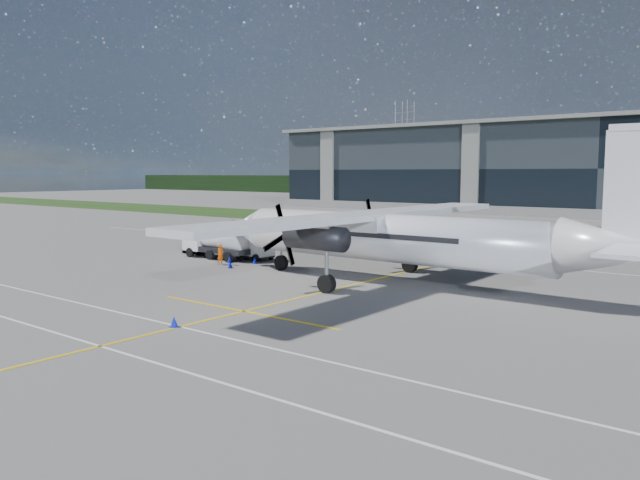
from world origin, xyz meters
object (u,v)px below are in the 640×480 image
Objects in this scene: pylon_west at (404,148)px; safety_cone_portwing at (174,322)px; baggage_tug at (255,248)px; safety_cone_stbdwing at (472,252)px; safety_cone_nose_port at (230,265)px; ground_crew_person at (220,253)px; turboprop_aircraft at (403,210)px; fuel_tanker_truck at (214,242)px; safety_cone_nose_stbd at (255,260)px; safety_cone_fwd at (229,260)px.

pylon_west is 60.00× the size of safety_cone_portwing.
baggage_tug is 6.05× the size of safety_cone_stbdwing.
ground_crew_person is at bearing 157.70° from safety_cone_nose_port.
pylon_west reaches higher than ground_crew_person.
turboprop_aircraft is 18.88m from fuel_tanker_truck.
turboprop_aircraft is 14.32m from safety_cone_nose_stbd.
fuel_tanker_truck is 13.66× the size of safety_cone_nose_port.
safety_cone_nose_stbd is (-13.59, 1.12, -4.37)m from turboprop_aircraft.
turboprop_aircraft is 61.63× the size of safety_cone_nose_stbd.
ground_crew_person is 3.56× the size of safety_cone_stbdwing.
turboprop_aircraft is at bearing 6.81° from safety_cone_nose_port.
safety_cone_fwd and safety_cone_nose_stbd have the same top height.
safety_cone_nose_port is at bearing -173.19° from turboprop_aircraft.
safety_cone_fwd is at bearing -22.62° from fuel_tanker_truck.
safety_cone_nose_stbd is (1.74, 0.98, 0.00)m from safety_cone_fwd.
fuel_tanker_truck is 13.66× the size of safety_cone_stbdwing.
pylon_west reaches higher than fuel_tanker_truck.
safety_cone_portwing is at bearing -51.86° from safety_cone_nose_port.
pylon_west is at bearing 116.57° from safety_cone_nose_stbd.
safety_cone_fwd and safety_cone_stbdwing have the same top height.
safety_cone_portwing is (10.76, -13.70, 0.00)m from safety_cone_nose_port.
safety_cone_portwing is at bearing -56.36° from safety_cone_nose_stbd.
fuel_tanker_truck is 3.83× the size of ground_crew_person.
safety_cone_nose_stbd and safety_cone_stbdwing have the same top height.
turboprop_aircraft is 4.51× the size of fuel_tanker_truck.
pylon_west is 60.00× the size of safety_cone_stbdwing.
turboprop_aircraft reaches higher than safety_cone_nose_port.
turboprop_aircraft is at bearing -4.53° from fuel_tanker_truck.
safety_cone_nose_stbd is 1.00× the size of safety_cone_portwing.
safety_cone_stbdwing is 1.00× the size of safety_cone_portwing.
ground_crew_person reaches higher than safety_cone_portwing.
safety_cone_nose_port is (-10.69, -17.65, 0.00)m from safety_cone_stbdwing.
pylon_west is 153.84m from safety_cone_stbdwing.
ground_crew_person reaches higher than safety_cone_stbdwing.
baggage_tug reaches higher than ground_crew_person.
safety_cone_fwd and safety_cone_nose_port have the same top height.
safety_cone_stbdwing is at bearing -37.82° from ground_crew_person.
safety_cone_fwd is at bearing 137.61° from safety_cone_nose_port.
turboprop_aircraft is at bearing 80.12° from safety_cone_portwing.
pylon_west is at bearing 122.71° from safety_cone_stbdwing.
baggage_tug is at bearing 133.56° from safety_cone_nose_stbd.
safety_cone_nose_port and safety_cone_portwing have the same top height.
ground_crew_person is at bearing -176.81° from turboprop_aircraft.
ground_crew_person reaches higher than safety_cone_nose_port.
safety_cone_fwd is 1.00× the size of safety_cone_nose_stbd.
safety_cone_fwd is (-0.26, -2.54, -0.66)m from baggage_tug.
safety_cone_nose_stbd is at bearing 175.31° from turboprop_aircraft.
safety_cone_fwd is at bearing 2.82° from ground_crew_person.
safety_cone_nose_port is at bearing -63.80° from pylon_west.
fuel_tanker_truck reaches higher than safety_cone_nose_port.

